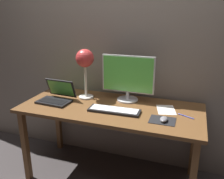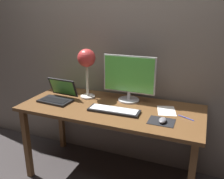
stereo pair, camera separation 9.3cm
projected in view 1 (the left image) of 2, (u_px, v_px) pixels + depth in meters
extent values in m
plane|color=#383333|center=(111.00, 176.00, 2.36)|extent=(4.80, 4.80, 0.00)
cube|color=gray|center=(124.00, 38.00, 2.30)|extent=(4.80, 0.06, 2.60)
cube|color=brown|center=(111.00, 108.00, 2.13)|extent=(1.60, 0.70, 0.03)
cube|color=brown|center=(25.00, 146.00, 2.21)|extent=(0.05, 0.05, 0.71)
cube|color=brown|center=(58.00, 120.00, 2.73)|extent=(0.05, 0.05, 0.71)
cube|color=brown|center=(194.00, 143.00, 2.28)|extent=(0.05, 0.05, 0.71)
cylinder|color=silver|center=(128.00, 100.00, 2.27)|extent=(0.20, 0.20, 0.01)
cylinder|color=silver|center=(128.00, 95.00, 2.25)|extent=(0.03, 0.03, 0.07)
cube|color=silver|center=(128.00, 74.00, 2.19)|extent=(0.49, 0.03, 0.34)
cube|color=#59C64C|center=(128.00, 75.00, 2.17)|extent=(0.47, 0.00, 0.32)
cube|color=black|center=(114.00, 111.00, 2.01)|extent=(0.44, 0.15, 0.02)
cube|color=silver|center=(114.00, 109.00, 2.01)|extent=(0.41, 0.12, 0.01)
cube|color=black|center=(54.00, 102.00, 2.21)|extent=(0.31, 0.20, 0.02)
cube|color=black|center=(53.00, 101.00, 2.19)|extent=(0.26, 0.12, 0.00)
cube|color=black|center=(61.00, 88.00, 2.28)|extent=(0.30, 0.09, 0.18)
cube|color=#59C64C|center=(61.00, 88.00, 2.28)|extent=(0.27, 0.08, 0.15)
cylinder|color=beige|center=(86.00, 97.00, 2.34)|extent=(0.14, 0.14, 0.01)
cylinder|color=silver|center=(86.00, 79.00, 2.28)|extent=(0.02, 0.02, 0.34)
sphere|color=#BF3333|center=(85.00, 58.00, 2.22)|extent=(0.17, 0.17, 0.17)
sphere|color=#FFEAB2|center=(84.00, 63.00, 2.22)|extent=(0.06, 0.06, 0.06)
cube|color=black|center=(162.00, 120.00, 1.85)|extent=(0.20, 0.16, 0.00)
ellipsoid|color=slate|center=(164.00, 119.00, 1.83)|extent=(0.06, 0.10, 0.03)
cube|color=white|center=(166.00, 110.00, 2.05)|extent=(0.20, 0.24, 0.00)
cylinder|color=#2633A5|center=(186.00, 116.00, 1.93)|extent=(0.13, 0.07, 0.01)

